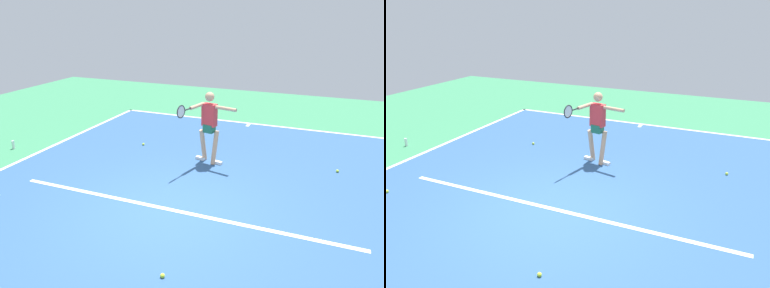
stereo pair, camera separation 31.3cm
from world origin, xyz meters
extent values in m
plane|color=#388456|center=(0.00, 0.00, 0.00)|extent=(22.21, 22.21, 0.00)
cube|color=#2D5484|center=(0.00, 0.00, 0.00)|extent=(9.06, 12.30, 0.00)
cube|color=white|center=(0.00, -6.10, 0.00)|extent=(9.06, 0.10, 0.01)
cube|color=white|center=(0.00, -0.08, 0.00)|extent=(6.79, 0.10, 0.01)
cube|color=white|center=(0.00, -5.90, 0.00)|extent=(0.10, 0.30, 0.01)
cylinder|color=tan|center=(-0.01, -2.52, 0.40)|extent=(0.17, 0.29, 0.82)
cube|color=white|center=(-0.09, -2.50, 0.04)|extent=(0.26, 0.15, 0.07)
cylinder|color=tan|center=(0.31, -2.59, 0.40)|extent=(0.17, 0.29, 0.82)
cube|color=white|center=(0.39, -2.61, 0.04)|extent=(0.26, 0.15, 0.07)
cube|color=#1E664C|center=(0.15, -2.55, 0.86)|extent=(0.29, 0.25, 0.20)
cube|color=red|center=(0.15, -2.55, 1.19)|extent=(0.37, 0.25, 0.53)
sphere|color=tan|center=(0.15, -2.55, 1.62)|extent=(0.22, 0.22, 0.22)
cylinder|color=tan|center=(-0.27, -2.45, 1.40)|extent=(0.54, 0.20, 0.08)
cylinder|color=tan|center=(0.38, -2.33, 1.43)|extent=(0.20, 0.54, 0.08)
cylinder|color=black|center=(0.46, -1.96, 1.43)|extent=(0.08, 0.22, 0.03)
torus|color=black|center=(0.52, -1.72, 1.43)|extent=(0.09, 0.29, 0.29)
cylinder|color=silver|center=(0.52, -1.72, 1.43)|extent=(0.06, 0.24, 0.25)
sphere|color=#CCE033|center=(-0.67, 1.65, 0.03)|extent=(0.07, 0.07, 0.07)
sphere|color=#C6E53D|center=(2.21, -2.97, 0.03)|extent=(0.07, 0.07, 0.07)
sphere|color=#C6E53D|center=(-2.80, -3.06, 0.03)|extent=(0.07, 0.07, 0.07)
cylinder|color=white|center=(5.30, -1.44, 0.11)|extent=(0.07, 0.07, 0.22)
camera|label=1|loc=(-2.66, 5.47, 3.55)|focal=35.06mm
camera|label=2|loc=(-2.95, 5.34, 3.55)|focal=35.06mm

